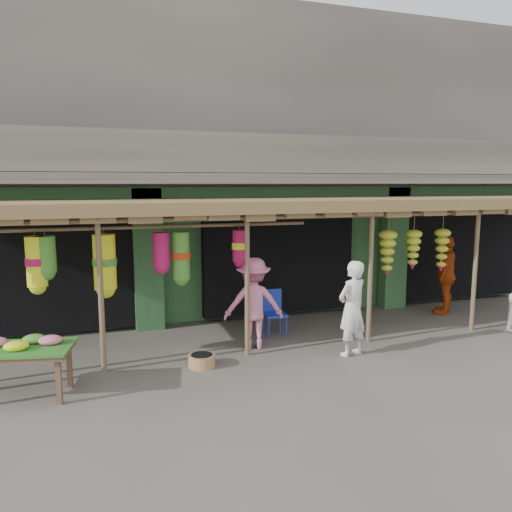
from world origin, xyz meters
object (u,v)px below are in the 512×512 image
object	(u,v)px
person_shopper	(254,303)
blue_chair	(273,310)
person_front	(352,308)
flower_table	(21,350)
person_vendor	(446,275)

from	to	relation	value
person_shopper	blue_chair	bearing A→B (deg)	-120.85
person_front	flower_table	bearing A→B (deg)	-18.96
blue_chair	person_shopper	bearing A→B (deg)	-132.22
blue_chair	person_front	world-z (taller)	person_front
flower_table	blue_chair	xyz separation A→B (m)	(4.53, 1.72, -0.19)
person_shopper	person_front	bearing A→B (deg)	161.85
blue_chair	person_shopper	xyz separation A→B (m)	(-0.65, -0.69, 0.35)
blue_chair	person_front	distance (m)	1.89
flower_table	person_shopper	distance (m)	4.02
flower_table	person_front	distance (m)	5.45
person_front	person_shopper	xyz separation A→B (m)	(-1.57, 0.92, -0.00)
blue_chair	person_vendor	bearing A→B (deg)	4.39
blue_chair	flower_table	bearing A→B (deg)	-158.20
flower_table	person_vendor	size ratio (longest dim) A/B	0.86
flower_table	blue_chair	world-z (taller)	blue_chair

